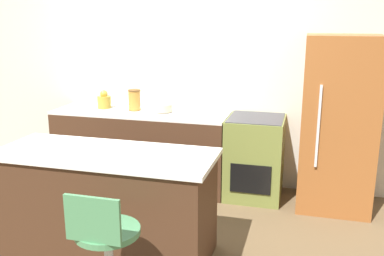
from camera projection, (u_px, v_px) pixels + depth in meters
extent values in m
plane|color=brown|center=(157.00, 197.00, 4.74)|extent=(14.00, 14.00, 0.00)
cube|color=beige|center=(174.00, 73.00, 5.04)|extent=(8.00, 0.06, 2.60)
cube|color=#422819|center=(142.00, 149.00, 5.02)|extent=(2.03, 0.62, 0.86)
cube|color=white|center=(141.00, 113.00, 4.91)|extent=(2.03, 0.62, 0.03)
cube|color=#9EA3A8|center=(112.00, 109.00, 4.99)|extent=(0.44, 0.34, 0.01)
cube|color=#422819|center=(108.00, 205.00, 3.54)|extent=(1.71, 0.66, 0.85)
cube|color=white|center=(105.00, 154.00, 3.43)|extent=(1.79, 0.71, 0.04)
cube|color=olive|center=(255.00, 158.00, 4.68)|extent=(0.60, 0.62, 0.89)
cube|color=black|center=(250.00, 179.00, 4.41)|extent=(0.42, 0.01, 0.31)
cube|color=#333338|center=(256.00, 118.00, 4.57)|extent=(0.57, 0.59, 0.01)
cube|color=#995628|center=(338.00, 124.00, 4.33)|extent=(0.72, 0.69, 1.77)
cube|color=silver|center=(318.00, 127.00, 4.04)|extent=(0.02, 0.02, 0.80)
cylinder|color=#478456|center=(107.00, 231.00, 2.76)|extent=(0.43, 0.43, 0.04)
cube|color=#478456|center=(93.00, 220.00, 2.55)|extent=(0.36, 0.02, 0.30)
cylinder|color=#B29333|center=(104.00, 102.00, 5.03)|extent=(0.16, 0.16, 0.14)
sphere|color=#B29333|center=(104.00, 94.00, 5.00)|extent=(0.09, 0.09, 0.09)
cylinder|color=#C1B28E|center=(163.00, 108.00, 4.85)|extent=(0.21, 0.21, 0.09)
cylinder|color=#B77F33|center=(134.00, 100.00, 4.92)|extent=(0.14, 0.14, 0.22)
cylinder|color=brown|center=(134.00, 90.00, 4.89)|extent=(0.14, 0.14, 0.02)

